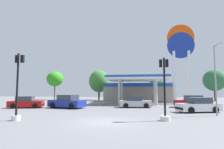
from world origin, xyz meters
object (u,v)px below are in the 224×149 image
car_0 (135,102)px  tree_0 (55,79)px  car_1 (67,102)px  tree_3 (214,80)px  station_pole_sign (181,52)px  car_2 (192,102)px  traffic_signal_0 (17,93)px  traffic_signal_1 (165,97)px  corner_streetlamp (216,72)px  car_4 (26,103)px  tree_1 (99,81)px  tree_2 (157,81)px  car_3 (198,106)px

car_0 → tree_0: size_ratio=0.65×
car_1 → tree_3: tree_3 is taller
station_pole_sign → car_2: station_pole_sign is taller
traffic_signal_0 → traffic_signal_1: traffic_signal_0 is taller
car_2 → corner_streetlamp: corner_streetlamp is taller
car_2 → car_4: car_2 is taller
car_0 → tree_3: size_ratio=0.66×
tree_1 → tree_2: bearing=1.7°
tree_1 → tree_2: 12.27m
station_pole_sign → tree_2: 10.49m
car_3 → traffic_signal_0: (-14.37, -7.26, 1.30)m
car_1 → tree_1: 18.49m
car_4 → tree_2: size_ratio=0.78×
car_1 → car_4: car_1 is taller
traffic_signal_1 → tree_0: tree_0 is taller
tree_0 → tree_2: 22.42m
station_pole_sign → car_0: station_pole_sign is taller
car_1 → corner_streetlamp: size_ratio=0.79×
station_pole_sign → car_3: (-0.87, -11.63, -7.55)m
car_2 → traffic_signal_0: (-15.10, -12.46, 1.27)m
traffic_signal_1 → corner_streetlamp: corner_streetlamp is taller
tree_3 → car_3: bearing=-113.4°
car_0 → car_3: 7.50m
tree_1 → tree_3: bearing=0.9°
tree_3 → tree_0: bearing=-179.1°
tree_2 → car_1: bearing=-123.1°
car_2 → car_4: 20.44m
station_pole_sign → tree_0: (-25.60, 8.57, -3.56)m
station_pole_sign → car_2: size_ratio=2.96×
car_0 → traffic_signal_0: 13.99m
tree_2 → car_4: bearing=-131.6°
car_2 → station_pole_sign: bearing=88.7°
corner_streetlamp → tree_2: bearing=97.6°
tree_0 → tree_2: bearing=1.3°
station_pole_sign → car_0: 12.85m
car_0 → tree_1: tree_1 is taller
car_2 → traffic_signal_1: 11.89m
car_0 → tree_0: bearing=138.9°
tree_1 → corner_streetlamp: (15.40, -22.97, -0.38)m
car_1 → corner_streetlamp: (15.22, -4.79, 2.97)m
car_3 → traffic_signal_1: 6.97m
car_2 → corner_streetlamp: bearing=-89.4°
tree_0 → tree_1: bearing=0.8°
tree_2 → corner_streetlamp: corner_streetlamp is taller
tree_0 → corner_streetlamp: (25.54, -22.83, -0.95)m
traffic_signal_0 → corner_streetlamp: size_ratio=0.80×
tree_2 → corner_streetlamp: (3.13, -23.34, -0.35)m
car_3 → tree_1: (-14.59, 20.33, 3.42)m
tree_0 → tree_1: (10.14, 0.13, -0.57)m
traffic_signal_0 → tree_0: tree_0 is taller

